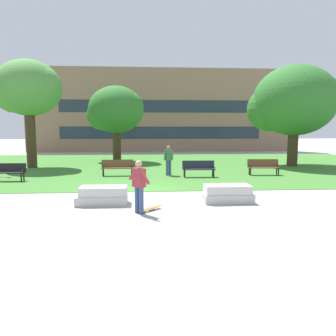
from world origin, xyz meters
The scene contains 15 objects.
ground_plane centered at (0.00, 0.00, 0.00)m, with size 140.00×140.00×0.00m, color #A3A09B.
grass_lawn centered at (0.00, 10.00, 0.01)m, with size 40.00×20.00×0.02m, color #3D752D.
concrete_block_center centered at (-0.95, -2.15, 0.31)m, with size 1.80×0.90×0.64m.
concrete_block_left centered at (3.61, -2.12, 0.31)m, with size 1.80×0.90×0.64m.
person_skateboarder centered at (0.38, -3.52, 0.97)m, with size 0.73×1.12×1.71m.
skateboard centered at (0.71, -3.24, 0.09)m, with size 0.87×0.86×0.14m.
park_bench_near_left centered at (-6.48, 3.35, 0.54)m, with size 1.83×0.63×0.90m.
park_bench_near_right centered at (7.42, 4.59, 0.54)m, with size 1.83×0.65×0.90m.
park_bench_far_left centered at (-1.00, 4.89, 0.54)m, with size 1.82×0.60×0.90m.
park_bench_far_right centered at (3.54, 4.05, 0.54)m, with size 1.81×0.56×0.90m.
tree_far_left centered at (-1.75, 12.85, 4.12)m, with size 4.60×4.38×6.03m.
tree_near_left centered at (11.07, 8.98, 4.58)m, with size 6.08×5.79×7.10m.
tree_near_right centered at (-7.27, 9.27, 5.31)m, with size 4.60×4.38×7.26m.
person_bystander_near_lawn centered at (1.92, 4.79, 0.98)m, with size 0.60×0.43×1.71m.
building_facade_distant centered at (2.46, 24.50, 4.76)m, with size 30.63×1.03×9.53m.
Camera 1 is at (0.59, -13.82, 2.72)m, focal length 35.00 mm.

